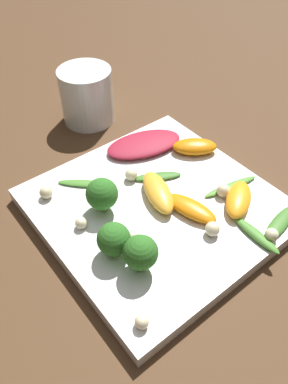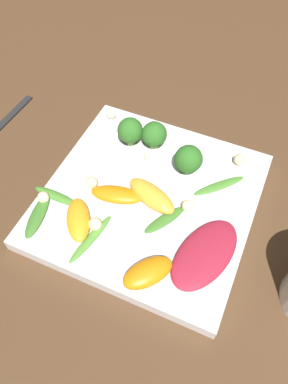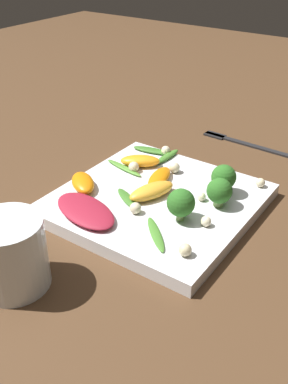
% 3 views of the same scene
% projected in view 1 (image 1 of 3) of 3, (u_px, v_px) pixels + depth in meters
% --- Properties ---
extents(ground_plane, '(2.40, 2.40, 0.00)m').
position_uv_depth(ground_plane, '(157.00, 213.00, 0.47)').
color(ground_plane, '#4C331E').
extents(plate, '(0.27, 0.27, 0.02)m').
position_uv_depth(plate, '(157.00, 207.00, 0.47)').
color(plate, white).
rests_on(plate, ground_plane).
extents(drinking_glass, '(0.08, 0.08, 0.09)m').
position_uv_depth(drinking_glass, '(87.00, 96.00, 0.59)').
color(drinking_glass, white).
rests_on(drinking_glass, ground_plane).
extents(radicchio_leaf_0, '(0.12, 0.08, 0.01)m').
position_uv_depth(radicchio_leaf_0, '(144.00, 144.00, 0.53)').
color(radicchio_leaf_0, maroon).
rests_on(radicchio_leaf_0, plate).
extents(orange_segment_0, '(0.04, 0.07, 0.01)m').
position_uv_depth(orange_segment_0, '(191.00, 208.00, 0.44)').
color(orange_segment_0, orange).
rests_on(orange_segment_0, plate).
extents(orange_segment_1, '(0.07, 0.06, 0.02)m').
position_uv_depth(orange_segment_1, '(195.00, 147.00, 0.52)').
color(orange_segment_1, orange).
rests_on(orange_segment_1, plate).
extents(orange_segment_2, '(0.05, 0.08, 0.02)m').
position_uv_depth(orange_segment_2, '(158.00, 192.00, 0.46)').
color(orange_segment_2, '#FCAD33').
rests_on(orange_segment_2, plate).
extents(orange_segment_3, '(0.07, 0.06, 0.02)m').
position_uv_depth(orange_segment_3, '(239.00, 199.00, 0.45)').
color(orange_segment_3, orange).
rests_on(orange_segment_3, plate).
extents(broccoli_floret_0, '(0.04, 0.04, 0.05)m').
position_uv_depth(broccoli_floret_0, '(141.00, 253.00, 0.38)').
color(broccoli_floret_0, '#7A9E51').
rests_on(broccoli_floret_0, plate).
extents(broccoli_floret_1, '(0.04, 0.04, 0.05)m').
position_uv_depth(broccoli_floret_1, '(102.00, 194.00, 0.43)').
color(broccoli_floret_1, '#84AD5B').
rests_on(broccoli_floret_1, plate).
extents(broccoli_floret_2, '(0.04, 0.04, 0.04)m').
position_uv_depth(broccoli_floret_2, '(114.00, 240.00, 0.39)').
color(broccoli_floret_2, '#84AD5B').
rests_on(broccoli_floret_2, plate).
extents(arugula_sprig_0, '(0.02, 0.07, 0.01)m').
position_uv_depth(arugula_sprig_0, '(256.00, 235.00, 0.42)').
color(arugula_sprig_0, '#47842D').
rests_on(arugula_sprig_0, plate).
extents(arugula_sprig_1, '(0.06, 0.04, 0.01)m').
position_uv_depth(arugula_sprig_1, '(157.00, 177.00, 0.49)').
color(arugula_sprig_1, '#3D7528').
rests_on(arugula_sprig_1, plate).
extents(arugula_sprig_2, '(0.08, 0.03, 0.01)m').
position_uv_depth(arugula_sprig_2, '(231.00, 186.00, 0.48)').
color(arugula_sprig_2, '#518E33').
rests_on(arugula_sprig_2, plate).
extents(arugula_sprig_3, '(0.06, 0.06, 0.00)m').
position_uv_depth(arugula_sprig_3, '(87.00, 184.00, 0.48)').
color(arugula_sprig_3, '#47842D').
rests_on(arugula_sprig_3, plate).
extents(arugula_sprig_4, '(0.07, 0.03, 0.01)m').
position_uv_depth(arugula_sprig_4, '(280.00, 223.00, 0.43)').
color(arugula_sprig_4, '#3D7528').
rests_on(arugula_sprig_4, plate).
extents(macadamia_nut_0, '(0.02, 0.02, 0.02)m').
position_uv_depth(macadamia_nut_0, '(213.00, 229.00, 0.42)').
color(macadamia_nut_0, beige).
rests_on(macadamia_nut_0, plate).
extents(macadamia_nut_1, '(0.02, 0.02, 0.02)m').
position_uv_depth(macadamia_nut_1, '(131.00, 175.00, 0.48)').
color(macadamia_nut_1, beige).
rests_on(macadamia_nut_1, plate).
extents(macadamia_nut_2, '(0.02, 0.02, 0.02)m').
position_uv_depth(macadamia_nut_2, '(271.00, 235.00, 0.42)').
color(macadamia_nut_2, beige).
rests_on(macadamia_nut_2, plate).
extents(macadamia_nut_3, '(0.01, 0.01, 0.01)m').
position_uv_depth(macadamia_nut_3, '(81.00, 223.00, 0.43)').
color(macadamia_nut_3, beige).
rests_on(macadamia_nut_3, plate).
extents(macadamia_nut_4, '(0.02, 0.02, 0.02)m').
position_uv_depth(macadamia_nut_4, '(223.00, 191.00, 0.46)').
color(macadamia_nut_4, beige).
rests_on(macadamia_nut_4, plate).
extents(macadamia_nut_5, '(0.01, 0.01, 0.01)m').
position_uv_depth(macadamia_nut_5, '(133.00, 236.00, 0.42)').
color(macadamia_nut_5, beige).
rests_on(macadamia_nut_5, plate).
extents(macadamia_nut_6, '(0.02, 0.02, 0.02)m').
position_uv_depth(macadamia_nut_6, '(46.00, 192.00, 0.46)').
color(macadamia_nut_6, beige).
rests_on(macadamia_nut_6, plate).
extents(macadamia_nut_7, '(0.01, 0.01, 0.01)m').
position_uv_depth(macadamia_nut_7, '(142.00, 322.00, 0.34)').
color(macadamia_nut_7, beige).
rests_on(macadamia_nut_7, plate).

